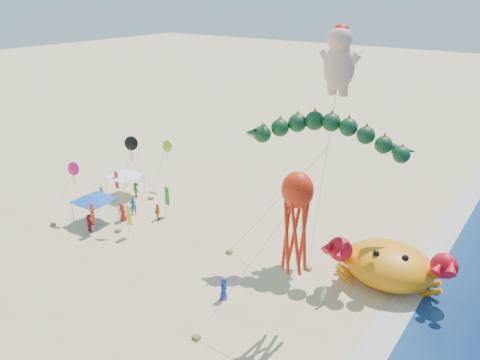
# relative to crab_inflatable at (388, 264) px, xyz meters

# --- Properties ---
(ground) EXTENTS (320.00, 320.00, 0.00)m
(ground) POSITION_rel_crab_inflatable_xyz_m (-10.14, -4.34, -1.77)
(ground) COLOR #D1B784
(ground) RESTS_ON ground
(foam_strip) EXTENTS (320.00, 320.00, 0.00)m
(foam_strip) POSITION_rel_crab_inflatable_xyz_m (1.86, -4.34, -1.76)
(foam_strip) COLOR silver
(foam_strip) RESTS_ON ground
(crab_inflatable) EXTENTS (9.14, 7.32, 4.01)m
(crab_inflatable) POSITION_rel_crab_inflatable_xyz_m (0.00, 0.00, 0.00)
(crab_inflatable) COLOR orange
(crab_inflatable) RESTS_ON ground
(dragon_kite) EXTENTS (13.05, 7.16, 11.94)m
(dragon_kite) POSITION_rel_crab_inflatable_xyz_m (-5.84, 0.23, 8.79)
(dragon_kite) COLOR #0F381A
(dragon_kite) RESTS_ON ground
(cherub_kite) EXTENTS (2.77, 7.01, 18.58)m
(cherub_kite) POSITION_rel_crab_inflatable_xyz_m (-7.01, 3.91, 14.20)
(cherub_kite) COLOR #FCB79A
(cherub_kite) RESTS_ON ground
(octopus_kite) EXTENTS (5.48, 5.94, 11.03)m
(octopus_kite) POSITION_rel_crab_inflatable_xyz_m (-3.63, -8.36, 6.44)
(octopus_kite) COLOR red
(octopus_kite) RESTS_ON ground
(canopy_blue) EXTENTS (3.56, 3.56, 2.71)m
(canopy_blue) POSITION_rel_crab_inflatable_xyz_m (-26.57, -6.23, 0.68)
(canopy_blue) COLOR gray
(canopy_blue) RESTS_ON ground
(canopy_white) EXTENTS (3.40, 3.40, 2.71)m
(canopy_white) POSITION_rel_crab_inflatable_xyz_m (-29.05, -0.23, 0.68)
(canopy_white) COLOR gray
(canopy_white) RESTS_ON ground
(feather_flags) EXTENTS (8.08, 6.80, 3.20)m
(feather_flags) POSITION_rel_crab_inflatable_xyz_m (-24.38, -4.16, 0.25)
(feather_flags) COLOR gray
(feather_flags) RESTS_ON ground
(beachgoers) EXTENTS (28.01, 9.80, 1.85)m
(beachgoers) POSITION_rel_crab_inflatable_xyz_m (-22.33, -4.63, -0.91)
(beachgoers) COLOR #1A5898
(beachgoers) RESTS_ON ground
(small_kites) EXTENTS (7.01, 14.44, 8.76)m
(small_kites) POSITION_rel_crab_inflatable_xyz_m (-26.13, -2.50, 3.66)
(small_kites) COLOR #B5D217
(small_kites) RESTS_ON ground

